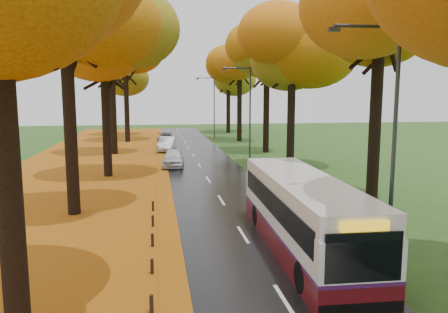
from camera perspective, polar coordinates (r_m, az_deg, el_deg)
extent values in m
cube|color=black|center=(30.86, -2.30, -2.68)|extent=(6.50, 90.00, 0.04)
cube|color=silver|center=(30.86, -2.30, -2.64)|extent=(0.12, 90.00, 0.01)
cube|color=#7D3A0B|center=(31.16, -18.99, -3.04)|extent=(12.00, 90.00, 0.02)
cube|color=#B26912|center=(30.66, -7.97, -2.78)|extent=(0.90, 90.00, 0.01)
cylinder|color=black|center=(11.25, -26.49, -0.50)|extent=(0.60, 0.60, 8.58)
cylinder|color=black|center=(22.01, -19.49, 4.46)|extent=(0.60, 0.60, 9.15)
cylinder|color=black|center=(31.85, -15.13, 4.60)|extent=(0.60, 0.60, 8.00)
ellipsoid|color=orange|center=(31.95, -15.47, 13.58)|extent=(9.20, 9.20, 7.18)
cylinder|color=black|center=(43.82, -14.27, 5.90)|extent=(0.60, 0.60, 8.58)
ellipsoid|color=orange|center=(43.96, -14.52, 12.89)|extent=(8.00, 8.00, 6.24)
cylinder|color=black|center=(54.73, -12.60, 6.65)|extent=(0.60, 0.60, 9.15)
ellipsoid|color=orange|center=(54.90, -12.79, 12.63)|extent=(9.20, 9.20, 7.18)
cylinder|color=black|center=(64.76, -12.57, 6.34)|extent=(0.60, 0.60, 8.00)
ellipsoid|color=orange|center=(64.81, -12.71, 10.76)|extent=(8.00, 8.00, 6.24)
cylinder|color=black|center=(23.39, 19.16, 4.74)|extent=(0.60, 0.60, 9.22)
ellipsoid|color=#CA8A0F|center=(23.80, 19.84, 18.72)|extent=(8.20, 8.20, 6.40)
cylinder|color=black|center=(34.27, 8.75, 5.18)|extent=(0.60, 0.60, 8.19)
ellipsoid|color=#CA8A0F|center=(34.40, 8.94, 13.73)|extent=(9.20, 9.20, 7.18)
cylinder|color=black|center=(44.03, 5.54, 6.20)|extent=(0.60, 0.60, 8.70)
ellipsoid|color=#CA8A0F|center=(44.19, 5.64, 13.27)|extent=(8.20, 8.20, 6.40)
cylinder|color=black|center=(54.62, 2.03, 6.87)|extent=(0.60, 0.60, 9.22)
ellipsoid|color=#CA8A0F|center=(54.80, 2.07, 12.90)|extent=(9.20, 9.20, 7.18)
cylinder|color=black|center=(66.55, 0.56, 6.66)|extent=(0.60, 0.60, 8.19)
ellipsoid|color=#CA8A0F|center=(66.61, 0.57, 11.07)|extent=(8.20, 8.20, 6.40)
cube|color=black|center=(12.42, -9.45, -18.52)|extent=(0.11, 0.11, 0.52)
cube|color=black|center=(14.79, -9.38, -14.01)|extent=(0.11, 0.11, 0.52)
cube|color=black|center=(17.23, -9.33, -10.76)|extent=(0.11, 0.11, 0.52)
cube|color=black|center=(19.71, -9.29, -8.33)|extent=(0.11, 0.11, 0.52)
cube|color=black|center=(22.22, -9.26, -6.44)|extent=(0.11, 0.11, 0.52)
cylinder|color=#333538|center=(15.31, 21.29, 0.79)|extent=(0.14, 0.14, 8.00)
cylinder|color=#333538|center=(14.82, 18.28, 15.85)|extent=(2.20, 0.11, 0.11)
cube|color=#333538|center=(14.35, 14.19, 15.79)|extent=(0.35, 0.18, 0.14)
cylinder|color=#333538|center=(35.99, 3.42, 5.24)|extent=(0.14, 0.14, 8.00)
cylinder|color=#333538|center=(35.79, 1.71, 11.48)|extent=(2.20, 0.11, 0.11)
cube|color=#333538|center=(35.59, -0.06, 11.31)|extent=(0.35, 0.18, 0.14)
cylinder|color=#333538|center=(57.66, -1.29, 6.34)|extent=(0.14, 0.14, 8.00)
cylinder|color=#333538|center=(57.53, -2.40, 10.21)|extent=(2.20, 0.11, 0.11)
cube|color=#333538|center=(57.41, -3.51, 10.09)|extent=(0.35, 0.18, 0.14)
cube|color=#500C12|center=(16.87, 10.08, -10.46)|extent=(2.66, 10.43, 0.85)
cube|color=white|center=(16.57, 10.17, -7.06)|extent=(2.66, 10.43, 1.22)
cube|color=white|center=(16.35, 10.26, -3.87)|extent=(2.61, 10.22, 0.66)
cube|color=#441751|center=(16.73, 10.12, -8.93)|extent=(2.68, 10.45, 0.11)
cube|color=black|center=(16.48, 10.21, -5.80)|extent=(2.67, 9.60, 0.80)
cube|color=black|center=(11.94, 17.76, -12.45)|extent=(2.07, 0.12, 1.32)
cube|color=yellow|center=(11.68, 17.93, -8.68)|extent=(1.30, 0.10, 0.26)
cube|color=black|center=(12.50, 17.43, -18.38)|extent=(2.31, 0.19, 0.33)
cylinder|color=black|center=(13.42, 10.24, -15.26)|extent=(0.29, 0.95, 0.94)
cylinder|color=black|center=(14.16, 18.70, -14.28)|extent=(0.29, 0.95, 0.94)
cylinder|color=black|center=(19.48, 4.35, -7.67)|extent=(0.29, 0.95, 0.94)
cylinder|color=black|center=(20.00, 10.34, -7.36)|extent=(0.29, 0.95, 0.94)
imported|color=silver|center=(35.24, -6.64, -0.18)|extent=(2.02, 4.25, 1.40)
imported|color=#A0A3A8|center=(45.09, -7.45, 1.65)|extent=(2.18, 4.61, 1.46)
imported|color=black|center=(49.39, -7.55, 2.15)|extent=(2.10, 4.73, 1.35)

